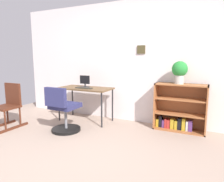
{
  "coord_description": "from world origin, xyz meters",
  "views": [
    {
      "loc": [
        1.6,
        -1.86,
        1.31
      ],
      "look_at": [
        0.01,
        1.43,
        0.72
      ],
      "focal_mm": 32.81,
      "sensor_mm": 36.0,
      "label": 1
    }
  ],
  "objects_px": {
    "desk": "(85,90)",
    "bookshelf_low": "(179,110)",
    "keyboard": "(84,88)",
    "rocking_chair": "(9,105)",
    "potted_plant_on_shelf": "(180,71)",
    "office_chair": "(63,112)",
    "monitor": "(85,82)"
  },
  "relations": [
    {
      "from": "desk",
      "to": "bookshelf_low",
      "type": "relative_size",
      "value": 1.22
    },
    {
      "from": "desk",
      "to": "keyboard",
      "type": "height_order",
      "value": "keyboard"
    },
    {
      "from": "keyboard",
      "to": "rocking_chair",
      "type": "relative_size",
      "value": 0.42
    },
    {
      "from": "rocking_chair",
      "to": "desk",
      "type": "bearing_deg",
      "value": 41.15
    },
    {
      "from": "potted_plant_on_shelf",
      "to": "office_chair",
      "type": "bearing_deg",
      "value": -152.21
    },
    {
      "from": "desk",
      "to": "keyboard",
      "type": "xyz_separation_m",
      "value": [
        0.04,
        -0.11,
        0.07
      ]
    },
    {
      "from": "monitor",
      "to": "keyboard",
      "type": "distance_m",
      "value": 0.2
    },
    {
      "from": "desk",
      "to": "monitor",
      "type": "height_order",
      "value": "monitor"
    },
    {
      "from": "potted_plant_on_shelf",
      "to": "bookshelf_low",
      "type": "bearing_deg",
      "value": 66.97
    },
    {
      "from": "monitor",
      "to": "bookshelf_low",
      "type": "height_order",
      "value": "monitor"
    },
    {
      "from": "office_chair",
      "to": "rocking_chair",
      "type": "height_order",
      "value": "rocking_chair"
    },
    {
      "from": "keyboard",
      "to": "rocking_chair",
      "type": "height_order",
      "value": "rocking_chair"
    },
    {
      "from": "office_chair",
      "to": "monitor",
      "type": "bearing_deg",
      "value": 93.83
    },
    {
      "from": "office_chair",
      "to": "bookshelf_low",
      "type": "height_order",
      "value": "bookshelf_low"
    },
    {
      "from": "monitor",
      "to": "potted_plant_on_shelf",
      "type": "bearing_deg",
      "value": 5.2
    },
    {
      "from": "bookshelf_low",
      "to": "monitor",
      "type": "bearing_deg",
      "value": -173.16
    },
    {
      "from": "monitor",
      "to": "bookshelf_low",
      "type": "bearing_deg",
      "value": 6.84
    },
    {
      "from": "monitor",
      "to": "office_chair",
      "type": "bearing_deg",
      "value": -86.17
    },
    {
      "from": "bookshelf_low",
      "to": "rocking_chair",
      "type": "bearing_deg",
      "value": -157.25
    },
    {
      "from": "bookshelf_low",
      "to": "potted_plant_on_shelf",
      "type": "xyz_separation_m",
      "value": [
        -0.02,
        -0.06,
        0.72
      ]
    },
    {
      "from": "keyboard",
      "to": "rocking_chair",
      "type": "distance_m",
      "value": 1.46
    },
    {
      "from": "office_chair",
      "to": "potted_plant_on_shelf",
      "type": "relative_size",
      "value": 2.06
    },
    {
      "from": "desk",
      "to": "bookshelf_low",
      "type": "bearing_deg",
      "value": 8.42
    },
    {
      "from": "potted_plant_on_shelf",
      "to": "desk",
      "type": "bearing_deg",
      "value": -173.22
    },
    {
      "from": "keyboard",
      "to": "bookshelf_low",
      "type": "xyz_separation_m",
      "value": [
        1.82,
        0.38,
        -0.34
      ]
    },
    {
      "from": "rocking_chair",
      "to": "bookshelf_low",
      "type": "height_order",
      "value": "bookshelf_low"
    },
    {
      "from": "monitor",
      "to": "office_chair",
      "type": "xyz_separation_m",
      "value": [
        0.05,
        -0.79,
        -0.46
      ]
    },
    {
      "from": "keyboard",
      "to": "office_chair",
      "type": "relative_size",
      "value": 0.43
    },
    {
      "from": "keyboard",
      "to": "desk",
      "type": "bearing_deg",
      "value": 108.84
    },
    {
      "from": "desk",
      "to": "keyboard",
      "type": "relative_size",
      "value": 3.13
    },
    {
      "from": "potted_plant_on_shelf",
      "to": "keyboard",
      "type": "bearing_deg",
      "value": -169.74
    },
    {
      "from": "monitor",
      "to": "keyboard",
      "type": "height_order",
      "value": "monitor"
    }
  ]
}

